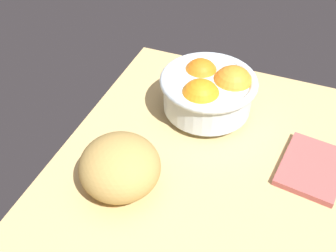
# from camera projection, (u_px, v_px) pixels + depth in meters

# --- Properties ---
(ground_plane) EXTENTS (0.66, 0.56, 0.03)m
(ground_plane) POSITION_uv_depth(u_px,v_px,m) (210.00, 174.00, 0.72)
(ground_plane) COLOR tan
(fruit_bowl) EXTENTS (0.19, 0.19, 0.11)m
(fruit_bowl) POSITION_uv_depth(u_px,v_px,m) (210.00, 90.00, 0.78)
(fruit_bowl) COLOR silver
(fruit_bowl) RESTS_ON ground
(bread_loaf) EXTENTS (0.19, 0.19, 0.10)m
(bread_loaf) POSITION_uv_depth(u_px,v_px,m) (120.00, 167.00, 0.65)
(bread_loaf) COLOR tan
(bread_loaf) RESTS_ON ground
(napkin_folded) EXTENTS (0.15, 0.12, 0.01)m
(napkin_folded) POSITION_uv_depth(u_px,v_px,m) (312.00, 167.00, 0.70)
(napkin_folded) COLOR #AF5350
(napkin_folded) RESTS_ON ground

